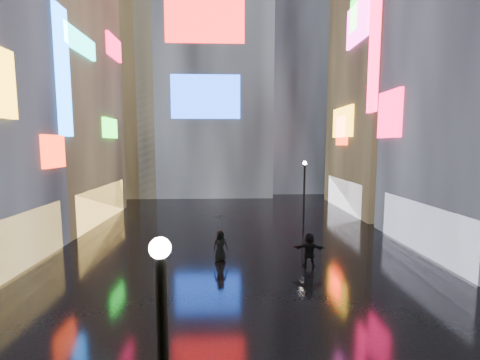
{
  "coord_description": "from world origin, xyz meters",
  "views": [
    {
      "loc": [
        -0.53,
        -1.21,
        6.45
      ],
      "look_at": [
        0.0,
        12.0,
        5.0
      ],
      "focal_mm": 24.0,
      "sensor_mm": 36.0,
      "label": 1
    }
  ],
  "objects": [
    {
      "name": "pedestrian_5",
      "position": [
        3.81,
        15.13,
        0.9
      ],
      "size": [
        1.73,
        0.75,
        1.81
      ],
      "primitive_type": "imported",
      "rotation": [
        0.0,
        0.0,
        3.01
      ],
      "color": "black",
      "rests_on": "ground"
    },
    {
      "name": "lamp_far",
      "position": [
        5.48,
        23.37,
        2.94
      ],
      "size": [
        0.3,
        0.3,
        5.2
      ],
      "color": "black",
      "rests_on": "ground"
    },
    {
      "name": "building_left_far",
      "position": [
        -15.98,
        26.0,
        10.98
      ],
      "size": [
        10.28,
        12.0,
        22.0
      ],
      "color": "black",
      "rests_on": "ground"
    },
    {
      "name": "umbrella_2",
      "position": [
        -0.93,
        16.15,
        2.17
      ],
      "size": [
        1.33,
        1.34,
        0.91
      ],
      "primitive_type": "imported",
      "rotation": [
        0.0,
        0.0,
        2.68
      ],
      "color": "black",
      "rests_on": "pedestrian_4"
    },
    {
      "name": "tower_flank_right",
      "position": [
        9.0,
        46.0,
        17.0
      ],
      "size": [
        12.0,
        12.0,
        34.0
      ],
      "primitive_type": "cube",
      "color": "black",
      "rests_on": "ground"
    },
    {
      "name": "pedestrian_4",
      "position": [
        -0.93,
        16.15,
        0.86
      ],
      "size": [
        0.98,
        0.81,
        1.72
      ],
      "primitive_type": "imported",
      "rotation": [
        0.0,
        0.0,
        0.36
      ],
      "color": "black",
      "rests_on": "ground"
    },
    {
      "name": "tower_main",
      "position": [
        -3.0,
        43.97,
        21.01
      ],
      "size": [
        16.0,
        14.2,
        42.0
      ],
      "color": "black",
      "rests_on": "ground"
    },
    {
      "name": "tower_flank_left",
      "position": [
        -14.0,
        42.0,
        13.0
      ],
      "size": [
        10.0,
        10.0,
        26.0
      ],
      "primitive_type": "cube",
      "color": "black",
      "rests_on": "ground"
    },
    {
      "name": "ground",
      "position": [
        0.0,
        20.0,
        0.0
      ],
      "size": [
        140.0,
        140.0,
        0.0
      ],
      "primitive_type": "plane",
      "color": "black",
      "rests_on": "ground"
    },
    {
      "name": "building_right_far",
      "position": [
        15.98,
        30.0,
        13.98
      ],
      "size": [
        10.28,
        12.0,
        28.0
      ],
      "color": "black",
      "rests_on": "ground"
    }
  ]
}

